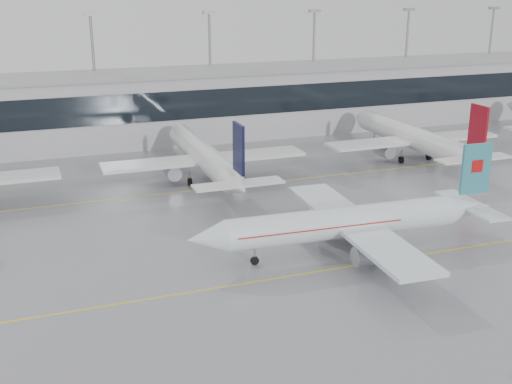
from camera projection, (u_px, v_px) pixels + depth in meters
name	position (u px, v px, depth m)	size (l,w,h in m)	color
ground	(297.00, 275.00, 63.76)	(320.00, 320.00, 0.00)	gray
taxi_line_main	(297.00, 275.00, 63.76)	(120.00, 0.25, 0.01)	yellow
taxi_line_north	(212.00, 188.00, 90.54)	(120.00, 0.25, 0.01)	yellow
terminal	(162.00, 107.00, 117.25)	(180.00, 15.00, 12.00)	#A9A9AD
terminal_glass	(171.00, 106.00, 110.04)	(180.00, 0.20, 5.00)	black
terminal_roof	(161.00, 73.00, 115.32)	(182.00, 16.00, 0.40)	gray
light_masts	(154.00, 63.00, 120.32)	(156.40, 1.00, 22.60)	gray
air_canada_jet	(354.00, 222.00, 68.18)	(35.22, 27.83, 10.92)	white
parked_jet_c	(205.00, 157.00, 92.68)	(29.64, 36.96, 11.72)	silver
parked_jet_d	(412.00, 138.00, 104.10)	(29.64, 36.96, 11.72)	silver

